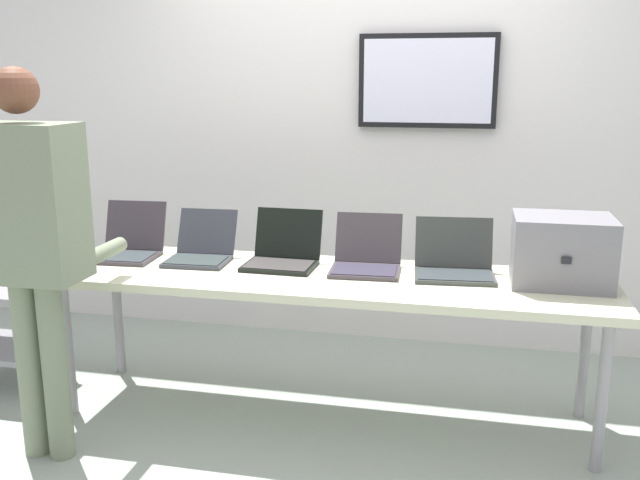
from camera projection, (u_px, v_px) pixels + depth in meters
name	position (u px, v px, depth m)	size (l,w,h in m)	color
ground	(325.00, 417.00, 3.48)	(8.00, 8.00, 0.04)	#95A095
back_wall	(365.00, 142.00, 4.25)	(8.00, 0.11, 2.49)	silver
workbench	(325.00, 285.00, 3.32)	(2.68, 0.70, 0.73)	beige
equipment_box	(562.00, 251.00, 3.12)	(0.43, 0.35, 0.31)	slate
laptop_station_0	(128.00, 245.00, 3.63)	(0.35, 0.37, 0.27)	#3B333C
laptop_station_1	(201.00, 250.00, 3.55)	(0.32, 0.36, 0.24)	#33343E
laptop_station_2	(283.00, 253.00, 3.47)	(0.35, 0.34, 0.26)	black
laptop_station_3	(366.00, 258.00, 3.38)	(0.35, 0.38, 0.25)	#3C353A
laptop_station_4	(454.00, 263.00, 3.29)	(0.39, 0.34, 0.26)	#393C39
person	(30.00, 231.00, 2.88)	(0.44, 0.58, 1.69)	gray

